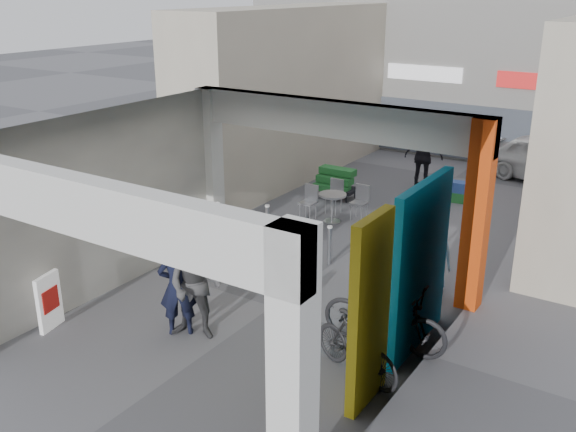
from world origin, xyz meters
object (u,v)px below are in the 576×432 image
Objects in this scene: bicycle_front at (384,317)px; white_van at (553,160)px; man_with_dog at (178,287)px; bicycle_rear at (356,346)px; border_collie at (283,306)px; man_elderly at (432,253)px; cafe_set at (334,206)px; man_crates at (424,157)px; produce_stand at (335,186)px; man_back_turned at (195,285)px.

white_van is (0.27, 11.10, 0.15)m from bicycle_front.
man_with_dog is 1.03× the size of bicycle_rear.
white_van is (2.15, 11.23, 0.44)m from border_collie.
man_elderly is at bearing 71.03° from border_collie.
man_with_dog is (0.60, -6.41, 0.55)m from cafe_set.
bicycle_rear is (0.13, -3.33, -0.29)m from man_elderly.
man_crates is 9.01m from bicycle_front.
bicycle_front is (4.48, -6.43, 0.23)m from produce_stand.
produce_stand is 7.84m from bicycle_front.
man_elderly reaches higher than bicycle_front.
man_with_dog reaches higher than white_van.
cafe_set is at bearing 49.91° from bicycle_rear.
border_collie is at bearing 90.66° from bicycle_front.
man_crates is at bearing 75.66° from cafe_set.
man_elderly is at bearing 103.51° from man_crates.
bicycle_front reaches higher than border_collie.
bicycle_rear is (4.48, -7.41, 0.18)m from produce_stand.
man_back_turned is 1.01× the size of man_crates.
bicycle_rear reaches higher than produce_stand.
man_back_turned is at bearing -177.57° from white_van.
man_with_dog is 0.35m from man_back_turned.
man_back_turned reaches higher than bicycle_front.
border_collie is 0.42× the size of man_elderly.
produce_stand is at bearing 127.74° from border_collie.
cafe_set is 5.41m from border_collie.
man_crates is at bearing 60.18° from produce_stand.
produce_stand is 8.03m from man_with_dog.
man_back_turned is at bearing -81.64° from cafe_set.
white_van is at bearing -149.75° from man_crates.
man_crates reaches higher than bicycle_rear.
man_back_turned is at bearing 113.15° from bicycle_front.
bicycle_rear is at bearing -101.03° from man_elderly.
man_crates is at bearing 99.78° from man_elderly.
man_with_dog reaches higher than cafe_set.
border_collie is at bearing -70.36° from cafe_set.
man_back_turned reaches higher than bicycle_rear.
bicycle_front reaches higher than bicycle_rear.
border_collie is 8.78m from man_crates.
border_collie is 1.68m from man_back_turned.
man_back_turned is (1.72, -7.82, 0.63)m from produce_stand.
man_back_turned reaches higher than man_crates.
bicycle_front is at bearing 5.78° from man_back_turned.
white_van reaches higher than bicycle_rear.
man_back_turned is at bearing -109.27° from border_collie.
produce_stand is 8.03m from man_back_turned.
white_van is (3.37, 12.55, -0.16)m from man_with_dog.
cafe_set is 0.35× the size of white_van.
man_back_turned is 0.90× the size of bicycle_front.
man_crates reaches higher than cafe_set.
man_with_dog is 3.43m from bicycle_front.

